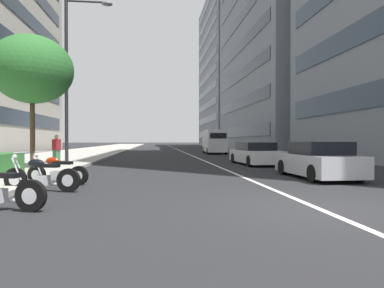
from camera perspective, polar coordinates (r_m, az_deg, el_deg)
ground_plane at (r=7.73m, az=20.34°, el=-10.12°), size 400.00×400.00×0.00m
sidewalk_right_plaza at (r=37.64m, az=-18.35°, el=-1.45°), size 160.00×8.41×0.15m
lane_centre_stripe at (r=41.95m, az=-1.63°, el=-1.30°), size 110.00×0.16×0.01m
motorcycle_nearest_camera at (r=10.33m, az=-24.28°, el=-5.05°), size 0.79×2.21×1.11m
motorcycle_far_end_row at (r=11.75m, az=-21.98°, el=-4.42°), size 0.83×2.06×1.09m
car_lead_in_lane at (r=13.58m, az=20.59°, el=-2.73°), size 4.12×1.86×1.38m
car_mid_block_traffic at (r=20.08m, az=10.71°, el=-1.68°), size 4.77×2.10×1.31m
delivery_van_ahead at (r=35.77m, az=3.80°, el=0.51°), size 5.60×2.18×2.51m
street_lamp_with_banners at (r=19.54m, az=-19.58°, el=12.32°), size 1.26×2.53×8.85m
street_tree_mid_sidewalk at (r=17.60m, az=-25.52°, el=11.32°), size 3.70×3.70×6.15m
pedestrian_on_plaza at (r=18.19m, az=-22.04°, el=-1.00°), size 0.46×0.47×1.56m
office_tower_far_left_down_avenue at (r=56.15m, az=19.26°, el=16.61°), size 29.92×21.62×33.81m
office_tower_mid_left at (r=85.16m, az=9.85°, el=11.86°), size 29.84×21.53×35.99m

